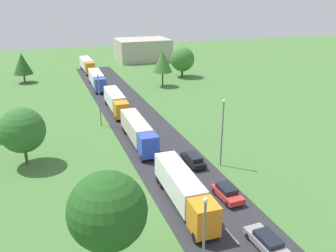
{
  "coord_description": "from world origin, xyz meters",
  "views": [
    {
      "loc": [
        -15.07,
        -14.05,
        21.54
      ],
      "look_at": [
        1.73,
        32.46,
        2.93
      ],
      "focal_mm": 38.24,
      "sensor_mm": 36.0,
      "label": 1
    }
  ],
  "objects_px": {
    "lamppost_second": "(222,130)",
    "lamppost_lead": "(204,248)",
    "tree_pine": "(182,59)",
    "tree_elm": "(107,211)",
    "car_second": "(227,192)",
    "truck_lead": "(184,189)",
    "car_lead": "(267,241)",
    "truck_third": "(116,101)",
    "lamppost_third": "(99,97)",
    "distant_building": "(142,50)",
    "truck_second": "(138,131)",
    "truck_fifth": "(87,64)",
    "tree_oak": "(22,130)",
    "tree_birch": "(22,64)",
    "truck_fourth": "(97,79)",
    "tree_ash": "(163,61)",
    "car_third": "(193,159)"
  },
  "relations": [
    {
      "from": "truck_fourth",
      "to": "tree_elm",
      "type": "distance_m",
      "value": 61.99
    },
    {
      "from": "car_lead",
      "to": "tree_birch",
      "type": "bearing_deg",
      "value": 105.94
    },
    {
      "from": "car_second",
      "to": "truck_lead",
      "type": "bearing_deg",
      "value": 176.54
    },
    {
      "from": "car_second",
      "to": "distant_building",
      "type": "relative_size",
      "value": 0.25
    },
    {
      "from": "distant_building",
      "to": "tree_birch",
      "type": "bearing_deg",
      "value": -150.83
    },
    {
      "from": "truck_lead",
      "to": "car_third",
      "type": "height_order",
      "value": "truck_lead"
    },
    {
      "from": "truck_lead",
      "to": "tree_ash",
      "type": "bearing_deg",
      "value": 73.36
    },
    {
      "from": "lamppost_third",
      "to": "tree_birch",
      "type": "height_order",
      "value": "lamppost_third"
    },
    {
      "from": "car_second",
      "to": "car_third",
      "type": "height_order",
      "value": "car_second"
    },
    {
      "from": "lamppost_second",
      "to": "tree_pine",
      "type": "relative_size",
      "value": 1.14
    },
    {
      "from": "truck_second",
      "to": "lamppost_second",
      "type": "relative_size",
      "value": 1.51
    },
    {
      "from": "truck_lead",
      "to": "lamppost_second",
      "type": "bearing_deg",
      "value": 41.42
    },
    {
      "from": "lamppost_third",
      "to": "tree_elm",
      "type": "height_order",
      "value": "tree_elm"
    },
    {
      "from": "lamppost_second",
      "to": "lamppost_lead",
      "type": "bearing_deg",
      "value": -121.17
    },
    {
      "from": "car_lead",
      "to": "lamppost_second",
      "type": "relative_size",
      "value": 0.51
    },
    {
      "from": "lamppost_lead",
      "to": "truck_fifth",
      "type": "bearing_deg",
      "value": 87.54
    },
    {
      "from": "distant_building",
      "to": "tree_elm",
      "type": "bearing_deg",
      "value": -107.53
    },
    {
      "from": "truck_lead",
      "to": "car_lead",
      "type": "bearing_deg",
      "value": -63.02
    },
    {
      "from": "truck_fifth",
      "to": "tree_pine",
      "type": "bearing_deg",
      "value": -33.18
    },
    {
      "from": "truck_fourth",
      "to": "lamppost_second",
      "type": "distance_m",
      "value": 47.44
    },
    {
      "from": "lamppost_second",
      "to": "tree_oak",
      "type": "xyz_separation_m",
      "value": [
        -24.06,
        9.1,
        -0.18
      ]
    },
    {
      "from": "lamppost_lead",
      "to": "distant_building",
      "type": "height_order",
      "value": "lamppost_lead"
    },
    {
      "from": "truck_second",
      "to": "truck_fifth",
      "type": "height_order",
      "value": "truck_fifth"
    },
    {
      "from": "lamppost_lead",
      "to": "tree_birch",
      "type": "bearing_deg",
      "value": 99.61
    },
    {
      "from": "truck_third",
      "to": "lamppost_third",
      "type": "xyz_separation_m",
      "value": [
        -4.11,
        -6.94,
        2.98
      ]
    },
    {
      "from": "truck_second",
      "to": "car_third",
      "type": "distance_m",
      "value": 10.66
    },
    {
      "from": "lamppost_second",
      "to": "tree_elm",
      "type": "relative_size",
      "value": 0.98
    },
    {
      "from": "tree_oak",
      "to": "tree_birch",
      "type": "relative_size",
      "value": 1.06
    },
    {
      "from": "tree_pine",
      "to": "tree_elm",
      "type": "distance_m",
      "value": 72.87
    },
    {
      "from": "truck_third",
      "to": "tree_ash",
      "type": "xyz_separation_m",
      "value": [
        14.75,
        15.36,
        3.96
      ]
    },
    {
      "from": "car_lead",
      "to": "tree_elm",
      "type": "relative_size",
      "value": 0.5
    },
    {
      "from": "car_second",
      "to": "tree_oak",
      "type": "xyz_separation_m",
      "value": [
        -20.88,
        16.7,
        4.0
      ]
    },
    {
      "from": "car_third",
      "to": "tree_oak",
      "type": "relative_size",
      "value": 0.58
    },
    {
      "from": "truck_second",
      "to": "truck_fourth",
      "type": "distance_m",
      "value": 35.93
    },
    {
      "from": "truck_third",
      "to": "car_lead",
      "type": "bearing_deg",
      "value": -84.36
    },
    {
      "from": "tree_pine",
      "to": "tree_elm",
      "type": "xyz_separation_m",
      "value": [
        -32.43,
        -65.24,
        1.44
      ]
    },
    {
      "from": "lamppost_third",
      "to": "tree_pine",
      "type": "distance_m",
      "value": 40.72
    },
    {
      "from": "truck_lead",
      "to": "truck_third",
      "type": "bearing_deg",
      "value": 89.73
    },
    {
      "from": "truck_third",
      "to": "truck_fifth",
      "type": "distance_m",
      "value": 38.49
    },
    {
      "from": "lamppost_third",
      "to": "tree_elm",
      "type": "xyz_separation_m",
      "value": [
        -5.25,
        -34.92,
        1.11
      ]
    },
    {
      "from": "tree_birch",
      "to": "tree_pine",
      "type": "height_order",
      "value": "tree_pine"
    },
    {
      "from": "truck_fourth",
      "to": "lamppost_lead",
      "type": "height_order",
      "value": "lamppost_lead"
    },
    {
      "from": "truck_third",
      "to": "truck_fourth",
      "type": "distance_m",
      "value": 19.35
    },
    {
      "from": "lamppost_lead",
      "to": "truck_third",
      "type": "bearing_deg",
      "value": 85.46
    },
    {
      "from": "car_third",
      "to": "lamppost_third",
      "type": "height_order",
      "value": "lamppost_third"
    },
    {
      "from": "truck_lead",
      "to": "lamppost_second",
      "type": "xyz_separation_m",
      "value": [
        8.27,
        7.29,
        2.9
      ]
    },
    {
      "from": "tree_ash",
      "to": "tree_oak",
      "type": "bearing_deg",
      "value": -132.5
    },
    {
      "from": "truck_second",
      "to": "tree_birch",
      "type": "height_order",
      "value": "tree_birch"
    },
    {
      "from": "truck_fifth",
      "to": "lamppost_second",
      "type": "distance_m",
      "value": 66.3
    },
    {
      "from": "tree_ash",
      "to": "tree_birch",
      "type": "bearing_deg",
      "value": 154.17
    }
  ]
}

